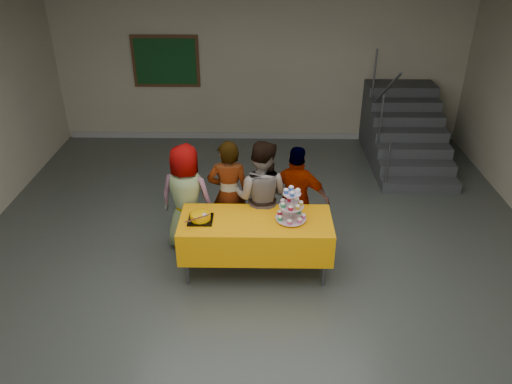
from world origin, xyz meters
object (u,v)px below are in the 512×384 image
schoolchild_d (297,200)px  schoolchild_b (229,195)px  bear_cake (200,216)px  cupcake_stand (291,208)px  noticeboard (166,61)px  bake_table (256,234)px  schoolchild_c (261,197)px  staircase (403,132)px  schoolchild_a (186,198)px

schoolchild_d → schoolchild_b: bearing=8.5°
bear_cake → cupcake_stand: bearing=0.9°
cupcake_stand → noticeboard: 5.04m
bake_table → schoolchild_b: 0.75m
schoolchild_c → staircase: bearing=-114.9°
bake_table → cupcake_stand: bearing=-0.1°
schoolchild_c → schoolchild_a: bearing=14.1°
bear_cake → staircase: bearing=47.0°
schoolchild_b → staircase: bearing=-136.1°
schoolchild_d → schoolchild_c: bearing=14.5°
bake_table → staircase: staircase is taller
bear_cake → schoolchild_b: (0.31, 0.63, -0.05)m
schoolchild_c → staircase: 4.09m
bake_table → staircase: bearing=53.1°
bake_table → schoolchild_d: (0.53, 0.55, 0.19)m
schoolchild_d → noticeboard: 4.64m
schoolchild_a → schoolchild_d: 1.47m
bear_cake → staircase: 4.99m
schoolchild_b → schoolchild_c: size_ratio=0.98×
schoolchild_d → staircase: 3.78m
schoolchild_b → noticeboard: bearing=-69.8°
cupcake_stand → schoolchild_b: schoolchild_b is taller
schoolchild_d → schoolchild_a: bearing=11.7°
schoolchild_c → noticeboard: size_ratio=1.22×
cupcake_stand → bear_cake: bearing=-179.1°
cupcake_stand → bear_cake: size_ratio=1.24×
schoolchild_a → noticeboard: size_ratio=1.16×
schoolchild_c → noticeboard: 4.42m
cupcake_stand → noticeboard: size_ratio=0.34×
bake_table → schoolchild_c: schoolchild_c is taller
bake_table → schoolchild_c: size_ratio=1.18×
bear_cake → schoolchild_b: schoolchild_b is taller
bear_cake → schoolchild_c: 0.92m
schoolchild_a → schoolchild_d: bearing=-167.9°
schoolchild_c → staircase: (2.66, 3.09, -0.31)m
bake_table → noticeboard: (-1.82, 4.46, 1.04)m
bake_table → bear_cake: bearing=-178.5°
bake_table → staircase: size_ratio=0.78×
staircase → schoolchild_d: bearing=-125.5°
bake_table → schoolchild_b: schoolchild_b is taller
schoolchild_a → noticeboard: noticeboard is taller
cupcake_stand → schoolchild_c: bearing=124.7°
schoolchild_c → schoolchild_d: (0.47, 0.02, -0.05)m
bear_cake → bake_table: bearing=1.5°
bake_table → schoolchild_d: schoolchild_d is taller
bake_table → schoolchild_c: (0.06, 0.53, 0.24)m
cupcake_stand → staircase: bearing=57.7°
schoolchild_b → noticeboard: noticeboard is taller
bake_table → bear_cake: size_ratio=5.25×
schoolchild_a → schoolchild_c: bearing=-169.2°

